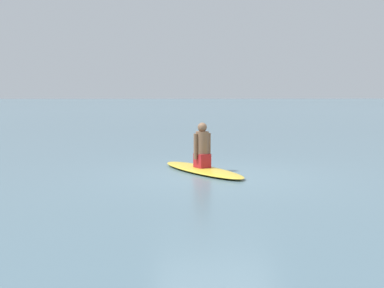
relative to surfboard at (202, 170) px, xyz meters
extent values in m
plane|color=slate|center=(-0.24, 0.54, -0.05)|extent=(400.00, 400.00, 0.00)
ellipsoid|color=gold|center=(0.00, 0.00, 0.00)|extent=(1.92, 2.90, 0.10)
cube|color=#A51E23|center=(0.00, 0.00, 0.20)|extent=(0.37, 0.40, 0.30)
cylinder|color=brown|center=(0.00, 0.00, 0.58)|extent=(0.37, 0.37, 0.50)
sphere|color=brown|center=(0.00, 0.00, 0.92)|extent=(0.20, 0.20, 0.20)
cylinder|color=brown|center=(-0.15, -0.07, 0.51)|extent=(0.11, 0.11, 0.55)
cylinder|color=brown|center=(0.15, 0.07, 0.51)|extent=(0.11, 0.11, 0.55)
camera|label=1|loc=(1.21, 10.57, 1.61)|focal=46.64mm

